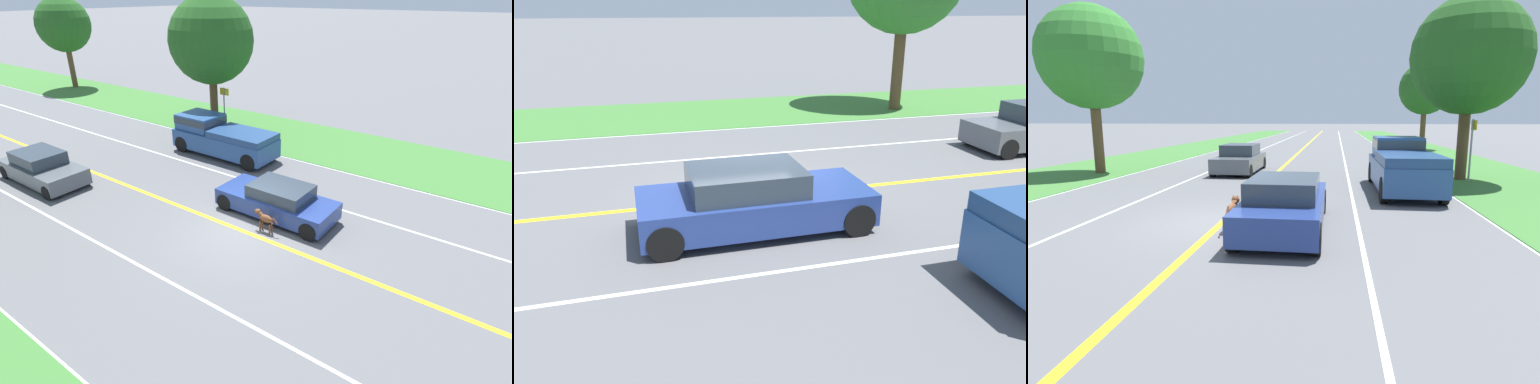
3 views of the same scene
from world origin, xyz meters
TOP-DOWN VIEW (x-y plane):
  - ground_plane at (0.00, 0.00)m, footprint 400.00×400.00m
  - centre_divider_line at (0.00, 0.00)m, footprint 0.18×160.00m
  - lane_edge_line_left at (-7.00, 0.00)m, footprint 0.14×160.00m
  - lane_dash_same_dir at (3.50, 0.00)m, footprint 0.10×160.00m
  - lane_dash_oncoming at (-3.50, 0.00)m, footprint 0.10×160.00m
  - grass_verge_left at (-10.00, 0.00)m, footprint 6.00×160.00m
  - ego_car at (1.70, -0.40)m, footprint 1.89×4.55m
  - dog at (0.46, -0.66)m, footprint 0.21×1.04m

SIDE VIEW (x-z plane):
  - ground_plane at x=0.00m, z-range 0.00..0.00m
  - centre_divider_line at x=0.00m, z-range 0.00..0.01m
  - lane_edge_line_left at x=-7.00m, z-range 0.00..0.01m
  - lane_dash_same_dir at x=3.50m, z-range 0.00..0.01m
  - lane_dash_oncoming at x=-3.50m, z-range 0.00..0.01m
  - grass_verge_left at x=-10.00m, z-range 0.00..0.03m
  - dog at x=0.46m, z-range 0.11..0.93m
  - ego_car at x=1.70m, z-range -0.03..1.27m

